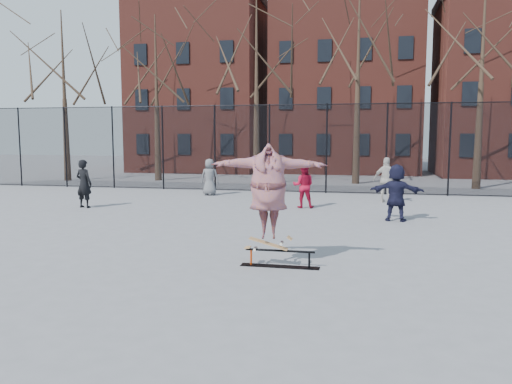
% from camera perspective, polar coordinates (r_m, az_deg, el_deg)
% --- Properties ---
extents(ground, '(100.00, 100.00, 0.00)m').
position_cam_1_polar(ground, '(10.24, -4.18, -8.12)').
color(ground, slate).
extents(skate_rail, '(1.57, 0.24, 0.34)m').
position_cam_1_polar(skate_rail, '(9.93, 2.74, -7.77)').
color(skate_rail, black).
rests_on(skate_rail, ground).
extents(skateboard, '(0.85, 0.20, 0.10)m').
position_cam_1_polar(skateboard, '(9.91, 1.44, -6.25)').
color(skateboard, '#A27040').
rests_on(skateboard, skate_rail).
extents(skater, '(2.35, 0.93, 1.86)m').
position_cam_1_polar(skater, '(9.74, 1.45, -0.61)').
color(skater, '#583482').
rests_on(skater, skateboard).
extents(bystander_grey, '(0.80, 0.54, 1.59)m').
position_cam_1_polar(bystander_grey, '(21.68, -5.32, 1.72)').
color(bystander_grey, '#5A5B5F').
rests_on(bystander_grey, ground).
extents(bystander_black, '(0.69, 0.51, 1.73)m').
position_cam_1_polar(bystander_black, '(18.87, -19.07, 0.90)').
color(bystander_black, black).
rests_on(bystander_black, ground).
extents(bystander_red, '(0.82, 0.66, 1.60)m').
position_cam_1_polar(bystander_red, '(17.90, 5.45, 0.73)').
color(bystander_red, maroon).
rests_on(bystander_red, ground).
extents(bystander_white, '(1.10, 0.66, 1.75)m').
position_cam_1_polar(bystander_white, '(19.85, 14.70, 1.34)').
color(bystander_white, beige).
rests_on(bystander_white, ground).
extents(bystander_navy, '(1.66, 0.73, 1.73)m').
position_cam_1_polar(bystander_navy, '(15.62, 15.74, -0.07)').
color(bystander_navy, '#191932').
rests_on(bystander_navy, ground).
extents(fence, '(34.03, 0.07, 4.00)m').
position_cam_1_polar(fence, '(22.69, 4.99, 5.12)').
color(fence, black).
rests_on(fence, ground).
extents(tree_row, '(33.66, 7.46, 10.67)m').
position_cam_1_polar(tree_row, '(27.26, 5.72, 16.53)').
color(tree_row, black).
rests_on(tree_row, ground).
extents(rowhouses, '(29.00, 7.00, 13.00)m').
position_cam_1_polar(rowhouses, '(35.74, 8.89, 11.99)').
color(rowhouses, maroon).
rests_on(rowhouses, ground).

